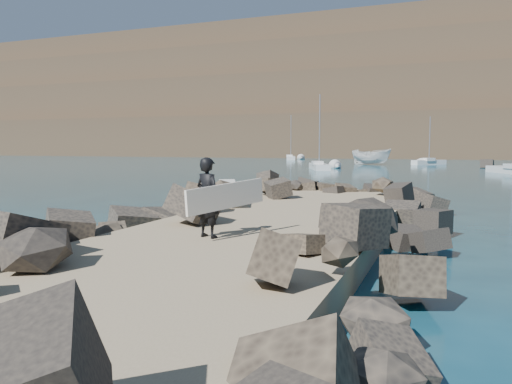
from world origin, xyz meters
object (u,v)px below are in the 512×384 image
surfboard_resting (230,193)px  boat_imported (371,157)px  sailboat_b (429,162)px  surfer_with_board (211,197)px

surfboard_resting → boat_imported: bearing=63.1°
boat_imported → sailboat_b: sailboat_b is taller
surfboard_resting → boat_imported: 56.27m
boat_imported → surfboard_resting: bearing=-162.8°
surfboard_resting → boat_imported: boat_imported is taller
boat_imported → sailboat_b: bearing=-57.1°
surfer_with_board → sailboat_b: bearing=88.0°
sailboat_b → surfboard_resting: bearing=-94.3°
surfer_with_board → sailboat_b: 64.65m
sailboat_b → boat_imported: bearing=-161.0°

